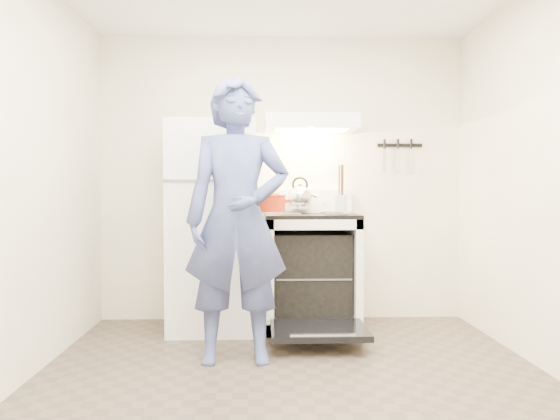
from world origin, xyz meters
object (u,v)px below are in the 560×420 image
object	(u,v)px
refrigerator	(214,226)
stove_body	(311,272)
tea_kettle	(300,195)
dutch_oven	(269,204)
person	(237,220)

from	to	relation	value
refrigerator	stove_body	size ratio (longest dim) A/B	1.85
stove_body	tea_kettle	bearing A→B (deg)	120.00
dutch_oven	refrigerator	bearing A→B (deg)	131.26
stove_body	person	size ratio (longest dim) A/B	0.49
person	tea_kettle	bearing A→B (deg)	61.50
refrigerator	tea_kettle	bearing A→B (deg)	13.30
refrigerator	dutch_oven	bearing A→B (deg)	-48.74
refrigerator	stove_body	distance (m)	0.90
refrigerator	person	world-z (taller)	person
stove_body	dutch_oven	size ratio (longest dim) A/B	2.90
person	dutch_oven	bearing A→B (deg)	55.95
person	dutch_oven	distance (m)	0.43
stove_body	tea_kettle	world-z (taller)	tea_kettle
refrigerator	tea_kettle	distance (m)	0.79
stove_body	person	bearing A→B (deg)	-123.01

